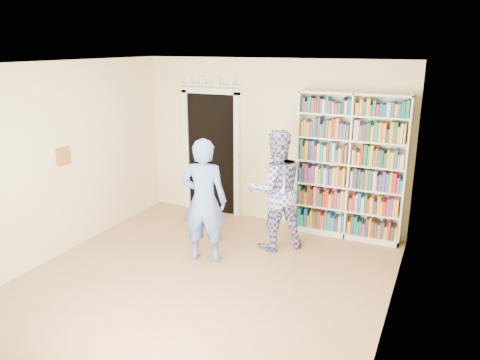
# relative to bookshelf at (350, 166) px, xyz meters

# --- Properties ---
(floor) EXTENTS (5.00, 5.00, 0.00)m
(floor) POSITION_rel_bookshelf_xyz_m (-1.35, -2.34, -1.13)
(floor) COLOR #A4734F
(floor) RESTS_ON ground
(ceiling) EXTENTS (5.00, 5.00, 0.00)m
(ceiling) POSITION_rel_bookshelf_xyz_m (-1.35, -2.34, 1.57)
(ceiling) COLOR white
(ceiling) RESTS_ON wall_back
(wall_back) EXTENTS (4.50, 0.00, 4.50)m
(wall_back) POSITION_rel_bookshelf_xyz_m (-1.35, 0.16, 0.22)
(wall_back) COLOR beige
(wall_back) RESTS_ON floor
(wall_left) EXTENTS (0.00, 5.00, 5.00)m
(wall_left) POSITION_rel_bookshelf_xyz_m (-3.60, -2.34, 0.22)
(wall_left) COLOR beige
(wall_left) RESTS_ON floor
(wall_right) EXTENTS (0.00, 5.00, 5.00)m
(wall_right) POSITION_rel_bookshelf_xyz_m (0.90, -2.34, 0.22)
(wall_right) COLOR beige
(wall_right) RESTS_ON floor
(bookshelf) EXTENTS (1.63, 0.30, 2.24)m
(bookshelf) POSITION_rel_bookshelf_xyz_m (0.00, 0.00, 0.00)
(bookshelf) COLOR white
(bookshelf) RESTS_ON floor
(doorway) EXTENTS (1.10, 0.08, 2.43)m
(doorway) POSITION_rel_bookshelf_xyz_m (-2.45, 0.13, 0.05)
(doorway) COLOR black
(doorway) RESTS_ON floor
(wall_art) EXTENTS (0.03, 0.25, 0.25)m
(wall_art) POSITION_rel_bookshelf_xyz_m (-3.58, -2.14, 0.27)
(wall_art) COLOR brown
(wall_art) RESTS_ON wall_left
(man_blue) EXTENTS (0.71, 0.54, 1.73)m
(man_blue) POSITION_rel_bookshelf_xyz_m (-1.62, -1.65, -0.26)
(man_blue) COLOR #5E7ED2
(man_blue) RESTS_ON floor
(man_plaid) EXTENTS (1.09, 1.06, 1.77)m
(man_plaid) POSITION_rel_bookshelf_xyz_m (-0.88, -0.86, -0.25)
(man_plaid) COLOR #313496
(man_plaid) RESTS_ON floor
(paper_sheet) EXTENTS (0.22, 0.03, 0.32)m
(paper_sheet) POSITION_rel_bookshelf_xyz_m (-0.79, -1.05, -0.06)
(paper_sheet) COLOR white
(paper_sheet) RESTS_ON man_plaid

